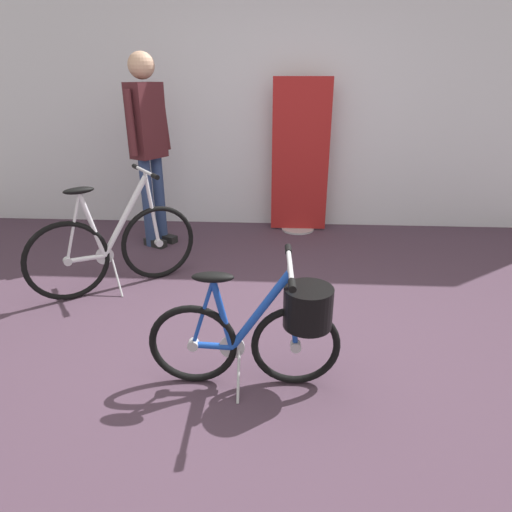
# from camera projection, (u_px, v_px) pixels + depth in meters

# --- Properties ---
(ground_plane) EXTENTS (7.38, 7.38, 0.00)m
(ground_plane) POSITION_uv_depth(u_px,v_px,m) (258.00, 348.00, 2.78)
(ground_plane) COLOR #473342
(back_wall) EXTENTS (7.38, 0.10, 3.15)m
(back_wall) POSITION_uv_depth(u_px,v_px,m) (272.00, 78.00, 4.55)
(back_wall) COLOR silver
(back_wall) RESTS_ON ground_plane
(floor_banner_stand) EXTENTS (0.60, 0.36, 1.60)m
(floor_banner_stand) POSITION_uv_depth(u_px,v_px,m) (300.00, 166.00, 4.62)
(floor_banner_stand) COLOR #B7B7BC
(floor_banner_stand) RESTS_ON ground_plane
(folding_bike_foreground) EXTENTS (1.05, 0.53, 0.75)m
(folding_bike_foreground) POSITION_uv_depth(u_px,v_px,m) (268.00, 326.00, 2.33)
(folding_bike_foreground) COLOR black
(folding_bike_foreground) RESTS_ON ground_plane
(display_bike_left) EXTENTS (1.11, 0.83, 0.94)m
(display_bike_left) POSITION_uv_depth(u_px,v_px,m) (115.00, 247.00, 3.43)
(display_bike_left) COLOR black
(display_bike_left) RESTS_ON ground_plane
(visitor_near_wall) EXTENTS (0.37, 0.47, 1.80)m
(visitor_near_wall) POSITION_uv_depth(u_px,v_px,m) (148.00, 138.00, 4.11)
(visitor_near_wall) COLOR navy
(visitor_near_wall) RESTS_ON ground_plane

